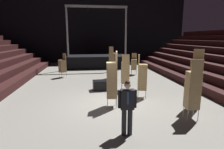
{
  "coord_description": "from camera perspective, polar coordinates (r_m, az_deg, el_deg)",
  "views": [
    {
      "loc": [
        -0.93,
        -7.83,
        2.93
      ],
      "look_at": [
        0.08,
        -0.19,
        1.4
      ],
      "focal_mm": 29.76,
      "sensor_mm": 36.0,
      "label": 1
    }
  ],
  "objects": [
    {
      "name": "chair_stack_mid_right",
      "position": [
        10.42,
        4.1,
        0.67
      ],
      "size": [
        0.49,
        0.49,
        2.05
      ],
      "rotation": [
        0.0,
        0.0,
        6.17
      ],
      "color": "#B2B5BA",
      "rests_on": "ground_plane"
    },
    {
      "name": "chair_stack_front_left",
      "position": [
        14.31,
        -14.97,
        2.68
      ],
      "size": [
        0.61,
        0.61,
        1.79
      ],
      "rotation": [
        0.0,
        0.0,
        2.2
      ],
      "color": "#B2B5BA",
      "rests_on": "ground_plane"
    },
    {
      "name": "arena_end_wall",
      "position": [
        22.88,
        -5.38,
        13.84
      ],
      "size": [
        22.0,
        0.3,
        8.0
      ],
      "primitive_type": "cube",
      "color": "black",
      "rests_on": "ground_plane"
    },
    {
      "name": "chair_stack_rear_centre",
      "position": [
        7.27,
        23.56,
        -4.23
      ],
      "size": [
        0.48,
        0.48,
        2.22
      ],
      "rotation": [
        0.0,
        0.0,
        6.18
      ],
      "color": "#B2B5BA",
      "rests_on": "ground_plane"
    },
    {
      "name": "chair_stack_rear_left",
      "position": [
        9.2,
        9.29,
        -0.6
      ],
      "size": [
        0.55,
        0.55,
        2.14
      ],
      "rotation": [
        0.0,
        0.0,
        4.41
      ],
      "color": "#B2B5BA",
      "rests_on": "ground_plane"
    },
    {
      "name": "chair_stack_front_right",
      "position": [
        13.69,
        0.34,
        3.75
      ],
      "size": [
        0.62,
        0.62,
        2.31
      ],
      "rotation": [
        0.0,
        0.0,
        5.36
      ],
      "color": "#B2B5BA",
      "rests_on": "ground_plane"
    },
    {
      "name": "ground_plane",
      "position": [
        8.43,
        -0.75,
        -9.47
      ],
      "size": [
        22.0,
        30.0,
        0.1
      ],
      "primitive_type": "cube",
      "color": "gray"
    },
    {
      "name": "chair_stack_mid_left",
      "position": [
        7.83,
        -0.01,
        -1.58
      ],
      "size": [
        0.48,
        0.48,
        2.39
      ],
      "rotation": [
        0.0,
        0.0,
        1.47
      ],
      "color": "#B2B5BA",
      "rests_on": "ground_plane"
    },
    {
      "name": "equipment_road_case",
      "position": [
        10.58,
        -3.4,
        -3.31
      ],
      "size": [
        0.94,
        0.65,
        0.56
      ],
      "primitive_type": "cube",
      "rotation": [
        0.0,
        0.0,
        0.06
      ],
      "color": "black",
      "rests_on": "ground_plane"
    },
    {
      "name": "chair_stack_rear_right",
      "position": [
        8.38,
        24.35,
        -1.44
      ],
      "size": [
        0.62,
        0.62,
        2.48
      ],
      "rotation": [
        0.0,
        0.0,
        2.44
      ],
      "color": "#B2B5BA",
      "rests_on": "ground_plane"
    },
    {
      "name": "chair_stack_mid_centre",
      "position": [
        15.0,
        6.76,
        3.2
      ],
      "size": [
        0.55,
        0.55,
        1.71
      ],
      "rotation": [
        0.0,
        0.0,
        2.85
      ],
      "color": "#B2B5BA",
      "rests_on": "ground_plane"
    },
    {
      "name": "stage_riser",
      "position": [
        18.73,
        -4.67,
        4.29
      ],
      "size": [
        5.85,
        2.89,
        5.76
      ],
      "color": "black",
      "rests_on": "ground_plane"
    },
    {
      "name": "man_with_tie",
      "position": [
        5.61,
        4.71,
        -9.28
      ],
      "size": [
        0.57,
        0.26,
        1.71
      ],
      "rotation": [
        0.0,
        0.0,
        3.07
      ],
      "color": "black",
      "rests_on": "ground_plane"
    }
  ]
}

